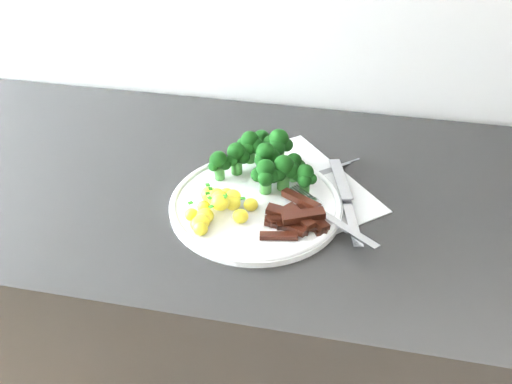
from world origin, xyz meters
TOP-DOWN VIEW (x-y plane):
  - counter at (-0.10, 1.68)m, footprint 2.36×0.59m
  - recipe_paper at (-0.14, 1.69)m, footprint 0.32×0.33m
  - plate at (-0.19, 1.62)m, footprint 0.27×0.27m
  - broccoli at (-0.19, 1.70)m, footprint 0.18×0.14m
  - potatoes at (-0.25, 1.59)m, footprint 0.10×0.11m
  - beef_strips at (-0.12, 1.58)m, footprint 0.10×0.11m
  - fork at (-0.07, 1.60)m, footprint 0.15×0.13m
  - knife at (-0.05, 1.64)m, footprint 0.07×0.22m

SIDE VIEW (x-z plane):
  - counter at x=-0.10m, z-range 0.00..0.88m
  - recipe_paper at x=-0.14m, z-range 0.88..0.89m
  - plate at x=-0.19m, z-range 0.88..0.90m
  - knife at x=-0.05m, z-range 0.88..0.90m
  - fork at x=-0.07m, z-range 0.89..0.91m
  - beef_strips at x=-0.12m, z-range 0.89..0.92m
  - potatoes at x=-0.25m, z-range 0.89..0.93m
  - broccoli at x=-0.19m, z-range 0.90..0.97m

